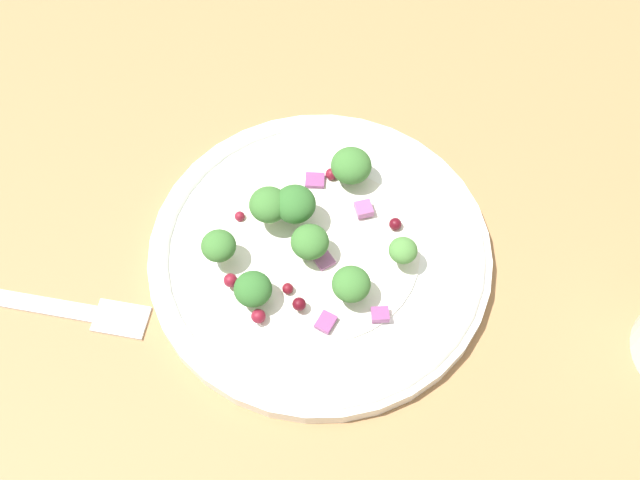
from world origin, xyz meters
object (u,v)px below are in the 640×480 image
object	(u,v)px
plate	(320,253)
fork	(32,303)
broccoli_floret_2	(351,285)
broccoli_floret_0	(310,242)
broccoli_floret_1	(219,246)

from	to	relation	value
plate	fork	world-z (taller)	plate
plate	broccoli_floret_2	bearing A→B (deg)	-44.65
plate	broccoli_floret_0	world-z (taller)	broccoli_floret_0
plate	broccoli_floret_0	distance (cm)	2.40
broccoli_floret_2	fork	xyz separation A→B (cm)	(-20.89, -5.85, -2.83)
broccoli_floret_1	broccoli_floret_2	distance (cm)	9.22
broccoli_floret_1	fork	world-z (taller)	broccoli_floret_1
plate	broccoli_floret_0	xyz separation A→B (cm)	(-0.54, -0.60, 2.26)
broccoli_floret_0	plate	bearing A→B (deg)	47.61
broccoli_floret_1	broccoli_floret_2	bearing A→B (deg)	-1.79
broccoli_floret_1	broccoli_floret_2	world-z (taller)	broccoli_floret_1
broccoli_floret_1	fork	size ratio (longest dim) A/B	0.13
broccoli_floret_0	broccoli_floret_2	size ratio (longest dim) A/B	1.01
plate	fork	bearing A→B (deg)	-154.08
broccoli_floret_1	fork	xyz separation A→B (cm)	(-11.67, -6.13, -3.02)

